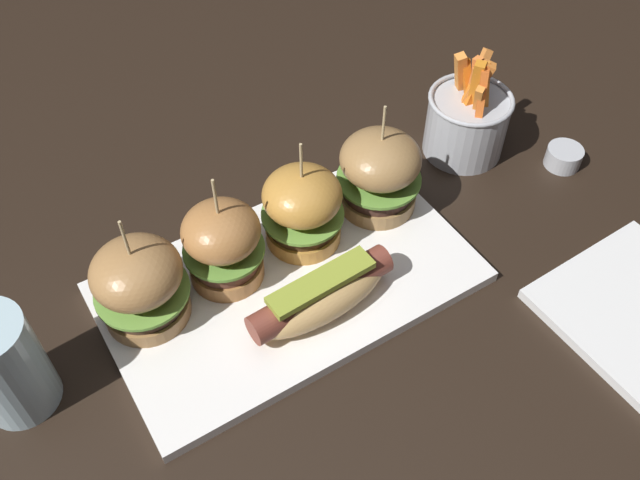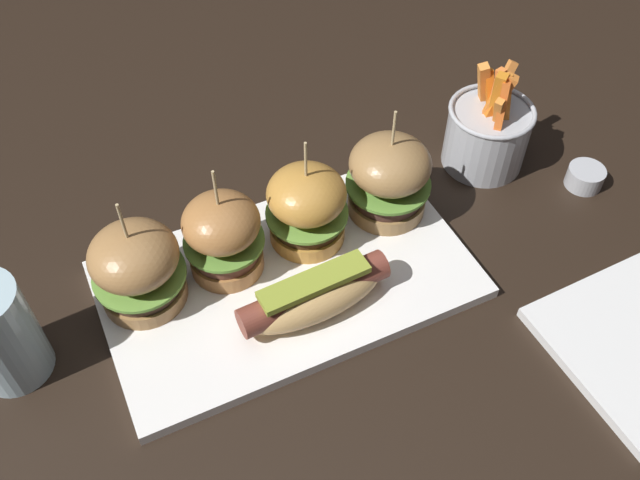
% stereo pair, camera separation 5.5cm
% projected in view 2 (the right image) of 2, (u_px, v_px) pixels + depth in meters
% --- Properties ---
extents(ground_plane, '(3.00, 3.00, 0.00)m').
position_uv_depth(ground_plane, '(288.00, 283.00, 0.77)').
color(ground_plane, black).
extents(platter_main, '(0.40, 0.23, 0.01)m').
position_uv_depth(platter_main, '(287.00, 279.00, 0.76)').
color(platter_main, white).
rests_on(platter_main, ground).
extents(hot_dog, '(0.17, 0.06, 0.05)m').
position_uv_depth(hot_dog, '(314.00, 295.00, 0.71)').
color(hot_dog, tan).
rests_on(hot_dog, platter_main).
extents(slider_far_left, '(0.10, 0.10, 0.14)m').
position_uv_depth(slider_far_left, '(137.00, 267.00, 0.70)').
color(slider_far_left, '#A57644').
rests_on(slider_far_left, platter_main).
extents(slider_center_left, '(0.09, 0.09, 0.14)m').
position_uv_depth(slider_center_left, '(223.00, 235.00, 0.73)').
color(slider_center_left, '#AA713C').
rests_on(slider_center_left, platter_main).
extents(slider_center_right, '(0.09, 0.09, 0.14)m').
position_uv_depth(slider_center_right, '(307.00, 206.00, 0.76)').
color(slider_center_right, '#C08638').
rests_on(slider_center_right, platter_main).
extents(slider_far_right, '(0.10, 0.10, 0.14)m').
position_uv_depth(slider_far_right, '(389.00, 177.00, 0.78)').
color(slider_far_right, '#9D7545').
rests_on(slider_far_right, platter_main).
extents(fries_bucket, '(0.11, 0.11, 0.14)m').
position_uv_depth(fries_bucket, '(487.00, 132.00, 0.86)').
color(fries_bucket, '#B7BABF').
rests_on(fries_bucket, ground).
extents(sauce_ramekin, '(0.05, 0.05, 0.03)m').
position_uv_depth(sauce_ramekin, '(585.00, 177.00, 0.86)').
color(sauce_ramekin, '#B7BABF').
rests_on(sauce_ramekin, ground).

